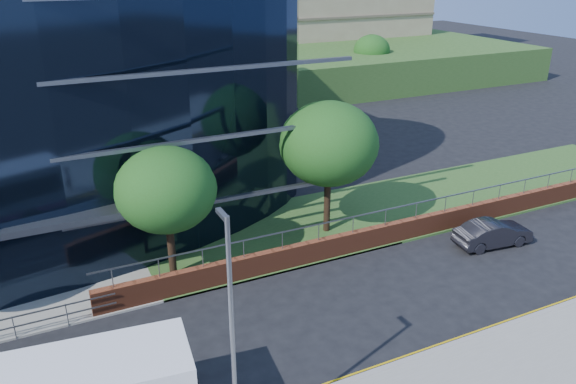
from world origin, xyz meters
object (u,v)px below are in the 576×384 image
tree_far_d (329,144)px  tree_dist_f (372,50)px  parked_car (493,233)px  tree_far_c (166,190)px  tree_dist_e (253,60)px  streetlight_east (232,336)px

tree_far_d → tree_dist_f: bearing=53.1°
tree_dist_f → parked_car: bearing=-114.3°
tree_far_c → tree_dist_e: (17.00, 31.00, 0.00)m
tree_far_c → tree_dist_e: bearing=61.3°
tree_dist_e → streetlight_east: streetlight_east is taller
tree_dist_f → tree_far_c: bearing=-135.0°
tree_dist_e → tree_far_c: bearing=-118.7°
tree_far_c → tree_dist_f: (33.00, 33.00, -0.33)m
tree_far_c → parked_car: 17.19m
tree_far_d → streetlight_east: (-10.00, -12.17, -0.75)m
tree_far_c → tree_far_d: size_ratio=0.87×
tree_far_d → streetlight_east: streetlight_east is taller
tree_dist_e → parked_car: bearing=-91.3°
streetlight_east → tree_far_c: bearing=84.9°
tree_far_c → tree_far_d: bearing=6.3°
tree_dist_e → tree_dist_f: size_ratio=1.08×
tree_dist_e → streetlight_east: bearing=-113.1°
tree_dist_f → streetlight_east: bearing=-127.6°
tree_far_c → parked_car: tree_far_c is taller
tree_far_c → parked_car: bearing=-14.5°
tree_dist_f → parked_car: size_ratio=1.42×
tree_dist_f → tree_dist_e: bearing=-172.9°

